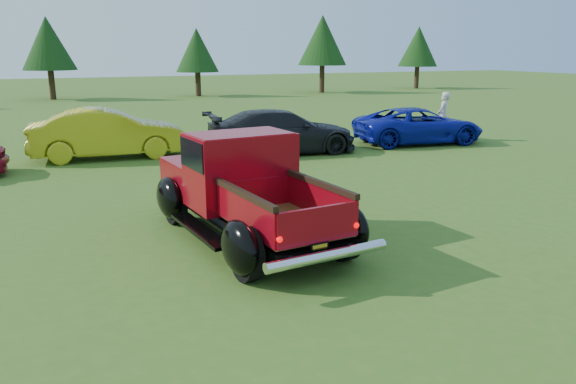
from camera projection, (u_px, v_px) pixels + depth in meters
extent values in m
plane|color=#38611B|center=(324.00, 252.00, 8.62)|extent=(120.00, 120.00, 0.00)
cylinder|color=#332114|center=(52.00, 85.00, 34.74)|extent=(0.36, 0.36, 1.80)
cone|color=black|center=(48.00, 43.00, 34.13)|extent=(3.20, 3.20, 3.20)
cylinder|color=#332114|center=(198.00, 84.00, 37.38)|extent=(0.36, 0.36, 1.58)
cone|color=black|center=(197.00, 50.00, 36.84)|extent=(2.82, 2.82, 2.82)
cylinder|color=#332114|center=(322.00, 79.00, 40.40)|extent=(0.36, 0.36, 1.94)
cone|color=black|center=(323.00, 40.00, 39.73)|extent=(3.46, 3.46, 3.46)
cylinder|color=#332114|center=(417.00, 77.00, 44.81)|extent=(0.36, 0.36, 1.73)
cone|color=black|center=(418.00, 46.00, 44.22)|extent=(3.07, 3.07, 3.07)
cylinder|color=black|center=(246.00, 254.00, 7.49)|extent=(0.30, 0.76, 0.74)
cylinder|color=black|center=(343.00, 236.00, 8.24)|extent=(0.30, 0.76, 0.74)
cylinder|color=black|center=(175.00, 203.00, 9.98)|extent=(0.30, 0.76, 0.74)
cylinder|color=black|center=(254.00, 192.00, 10.73)|extent=(0.30, 0.76, 0.74)
cube|color=black|center=(249.00, 214.00, 9.14)|extent=(1.73, 4.45, 0.18)
cube|color=maroon|center=(213.00, 174.00, 10.33)|extent=(1.70, 1.54, 0.57)
cube|color=silver|center=(199.00, 168.00, 10.93)|extent=(1.47, 0.21, 0.46)
cube|color=maroon|center=(240.00, 169.00, 9.24)|extent=(1.74, 1.22, 1.20)
cube|color=black|center=(240.00, 150.00, 9.16)|extent=(1.77, 1.14, 0.46)
cube|color=maroon|center=(239.00, 135.00, 9.10)|extent=(1.66, 1.13, 0.07)
cube|color=brown|center=(284.00, 224.00, 8.13)|extent=(1.43, 1.96, 0.05)
cube|color=maroon|center=(245.00, 214.00, 7.77)|extent=(0.24, 1.84, 0.48)
cube|color=maroon|center=(320.00, 202.00, 8.37)|extent=(0.24, 1.84, 0.48)
cube|color=maroon|center=(255.00, 194.00, 8.85)|extent=(1.24, 0.17, 0.48)
cube|color=maroon|center=(318.00, 225.00, 7.29)|extent=(1.25, 0.18, 0.48)
cube|color=black|center=(244.00, 194.00, 7.70)|extent=(0.27, 1.84, 0.08)
cube|color=black|center=(320.00, 184.00, 8.30)|extent=(0.27, 1.84, 0.08)
ellipsoid|color=black|center=(240.00, 248.00, 7.42)|extent=(0.52, 1.02, 0.81)
ellipsoid|color=black|center=(348.00, 228.00, 8.26)|extent=(0.52, 1.02, 0.81)
ellipsoid|color=black|center=(169.00, 198.00, 9.91)|extent=(0.52, 1.02, 0.81)
ellipsoid|color=black|center=(258.00, 186.00, 10.75)|extent=(0.52, 1.02, 0.81)
cube|color=black|center=(200.00, 230.00, 8.71)|extent=(0.49, 1.96, 0.06)
cube|color=black|center=(297.00, 214.00, 9.55)|extent=(0.49, 1.96, 0.06)
cylinder|color=silver|center=(328.00, 256.00, 7.18)|extent=(1.81, 0.33, 0.15)
cube|color=black|center=(320.00, 248.00, 7.34)|extent=(0.28, 0.04, 0.14)
cube|color=gold|center=(320.00, 248.00, 7.33)|extent=(0.22, 0.03, 0.09)
sphere|color=#CC0505|center=(280.00, 239.00, 7.01)|extent=(0.08, 0.08, 0.08)
sphere|color=#CC0505|center=(356.00, 225.00, 7.57)|extent=(0.08, 0.08, 0.08)
imported|color=#B4A518|center=(108.00, 133.00, 15.97)|extent=(4.38, 1.78, 1.41)
imported|color=black|center=(282.00, 132.00, 16.70)|extent=(4.65, 2.25, 1.31)
imported|color=#0D1594|center=(419.00, 126.00, 18.49)|extent=(4.48, 2.55, 1.18)
imported|color=beige|center=(443.00, 116.00, 19.15)|extent=(0.71, 0.67, 1.63)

